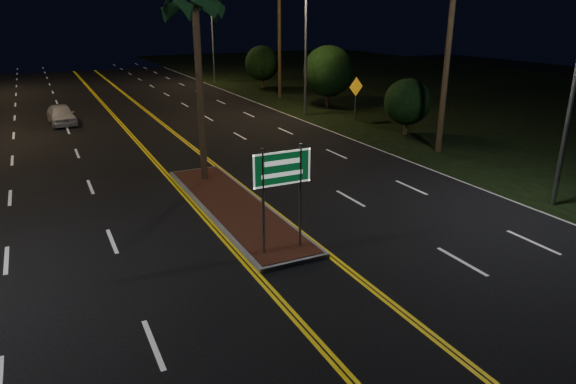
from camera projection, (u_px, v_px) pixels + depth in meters
ground at (329, 297)px, 13.17m from camera, size 120.00×120.00×0.00m
grass_right at (473, 92)px, 46.83m from camera, size 40.00×110.00×0.01m
median_island at (234, 206)px, 19.06m from camera, size 2.25×10.25×0.17m
highway_sign at (282, 178)px, 14.74m from camera, size 1.80×0.08×3.20m
streetlight_right_near at (573, 51)px, 17.41m from camera, size 1.91×0.44×9.00m
streetlight_right_mid at (301, 32)px, 34.34m from camera, size 1.91×0.44×9.00m
streetlight_right_far at (208, 25)px, 51.26m from camera, size 1.91×0.44×9.00m
palm_median at (195, 2)px, 19.64m from camera, size 2.40×2.40×8.30m
shrub_near at (407, 102)px, 30.00m from camera, size 2.70×2.70×3.30m
shrub_mid at (328, 71)px, 38.41m from camera, size 3.78×3.78×4.62m
shrub_far at (262, 63)px, 48.61m from camera, size 3.24×3.24×3.96m
car_near at (61, 113)px, 33.19m from camera, size 2.23×4.58×1.49m
warning_sign at (356, 92)px, 33.77m from camera, size 1.19×0.30×2.89m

